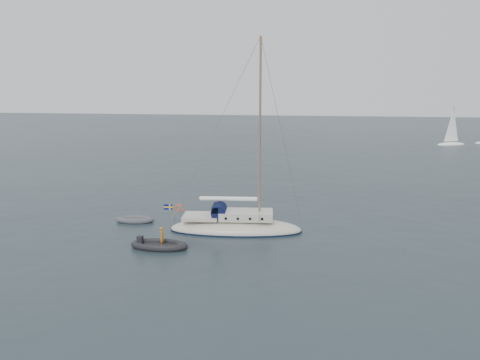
# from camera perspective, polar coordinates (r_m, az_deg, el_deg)

# --- Properties ---
(ground) EXTENTS (300.00, 300.00, 0.00)m
(ground) POSITION_cam_1_polar(r_m,az_deg,el_deg) (33.21, 3.61, -6.98)
(ground) COLOR black
(ground) RESTS_ON ground
(sailboat) EXTENTS (10.12, 3.03, 14.42)m
(sailboat) POSITION_cam_1_polar(r_m,az_deg,el_deg) (34.14, -0.51, -4.53)
(sailboat) COLOR beige
(sailboat) RESTS_ON ground
(dinghy) EXTENTS (3.02, 1.36, 0.43)m
(dinghy) POSITION_cam_1_polar(r_m,az_deg,el_deg) (37.68, -12.68, -4.73)
(dinghy) COLOR #535358
(dinghy) RESTS_ON ground
(rib) EXTENTS (3.89, 1.77, 1.45)m
(rib) POSITION_cam_1_polar(r_m,az_deg,el_deg) (31.40, -9.86, -7.76)
(rib) COLOR black
(rib) RESTS_ON ground
(distant_yacht_c) EXTENTS (5.64, 3.01, 7.48)m
(distant_yacht_c) POSITION_cam_1_polar(r_m,az_deg,el_deg) (94.89, 24.44, 5.84)
(distant_yacht_c) COLOR white
(distant_yacht_c) RESTS_ON ground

